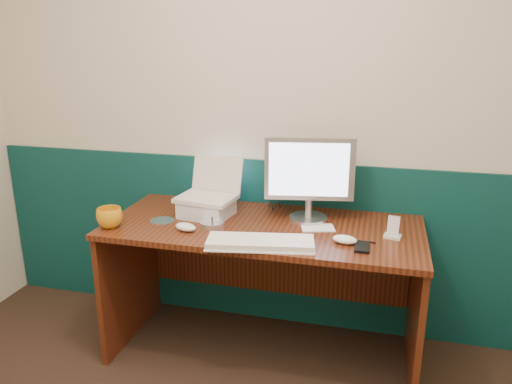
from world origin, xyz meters
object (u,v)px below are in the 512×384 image
(desk, at_px, (263,291))
(monitor, at_px, (309,178))
(mug, at_px, (110,218))
(keyboard, at_px, (260,243))
(laptop, at_px, (206,178))
(camcorder, at_px, (274,192))

(desk, height_order, monitor, monitor)
(desk, bearing_deg, mug, -163.23)
(desk, xyz_separation_m, monitor, (0.21, 0.13, 0.60))
(monitor, xyz_separation_m, keyboard, (-0.16, -0.40, -0.21))
(laptop, xyz_separation_m, keyboard, (0.38, -0.32, -0.20))
(desk, height_order, camcorder, camcorder)
(monitor, bearing_deg, mug, -169.37)
(desk, xyz_separation_m, keyboard, (0.05, -0.27, 0.39))
(keyboard, relative_size, camcorder, 2.60)
(keyboard, bearing_deg, desk, 90.85)
(keyboard, height_order, camcorder, camcorder)
(monitor, height_order, keyboard, monitor)
(laptop, height_order, keyboard, laptop)
(desk, height_order, mug, mug)
(laptop, height_order, mug, laptop)
(laptop, distance_m, keyboard, 0.53)
(monitor, relative_size, mug, 3.55)
(keyboard, bearing_deg, camcorder, 85.95)
(desk, distance_m, keyboard, 0.48)
(monitor, distance_m, keyboard, 0.48)
(mug, bearing_deg, camcorder, 33.60)
(laptop, xyz_separation_m, camcorder, (0.32, 0.21, -0.12))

